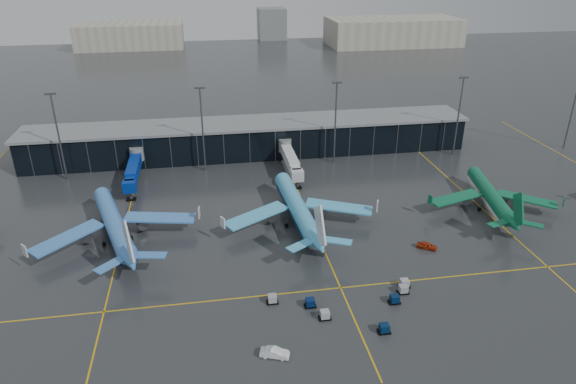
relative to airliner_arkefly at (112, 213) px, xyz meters
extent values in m
plane|color=#282B2D|center=(36.33, -12.22, -6.77)|extent=(600.00, 600.00, 0.00)
cube|color=black|center=(36.33, 49.78, -1.77)|extent=(140.00, 16.00, 10.00)
cube|color=slate|center=(36.33, 49.78, 3.53)|extent=(142.00, 17.00, 0.80)
cylinder|color=#595B60|center=(1.33, 41.28, -1.57)|extent=(4.00, 4.00, 4.00)
cube|color=navy|center=(1.33, 27.78, -2.37)|extent=(3.00, 24.00, 3.00)
cylinder|color=#595B60|center=(1.33, 20.28, -5.47)|extent=(1.00, 1.00, 2.60)
cylinder|color=#595B60|center=(46.33, 41.28, -1.57)|extent=(4.00, 4.00, 4.00)
cube|color=silver|center=(46.33, 27.78, -2.37)|extent=(3.00, 24.00, 3.00)
cylinder|color=#595B60|center=(46.33, 20.28, -5.47)|extent=(1.00, 1.00, 2.60)
cylinder|color=#595B60|center=(-18.67, 37.78, 5.73)|extent=(0.50, 0.50, 25.00)
cube|color=#595B60|center=(-18.67, 37.78, 18.43)|extent=(3.00, 0.40, 0.60)
cylinder|color=#595B60|center=(21.33, 37.78, 5.73)|extent=(0.50, 0.50, 25.00)
cube|color=#595B60|center=(21.33, 37.78, 18.43)|extent=(3.00, 0.40, 0.60)
cylinder|color=#595B60|center=(61.33, 37.78, 5.73)|extent=(0.50, 0.50, 25.00)
cube|color=#595B60|center=(61.33, 37.78, 18.43)|extent=(3.00, 0.40, 0.60)
cylinder|color=#595B60|center=(101.33, 37.78, 5.73)|extent=(0.50, 0.50, 25.00)
cube|color=#595B60|center=(101.33, 37.78, 18.43)|extent=(3.00, 0.40, 0.60)
cylinder|color=#595B60|center=(141.33, 37.78, 5.73)|extent=(0.50, 0.50, 25.00)
cube|color=#B2AD99|center=(156.33, 247.78, 2.23)|extent=(90.00, 42.00, 18.00)
cube|color=#B2AD99|center=(-23.67, 267.78, 1.23)|extent=(70.00, 38.00, 16.00)
cube|color=#B2AD99|center=(76.33, 287.78, 4.23)|extent=(20.00, 20.00, 22.00)
cube|color=gold|center=(1.33, 7.78, -6.76)|extent=(0.30, 120.00, 0.02)
cube|color=gold|center=(46.33, 7.78, -6.76)|extent=(0.30, 120.00, 0.02)
cube|color=gold|center=(91.33, 7.78, -6.76)|extent=(0.30, 120.00, 0.02)
cube|color=gold|center=(46.33, -27.22, -6.76)|extent=(220.00, 0.30, 0.02)
cube|color=black|center=(57.84, -30.84, -6.59)|extent=(2.20, 1.50, 0.36)
cube|color=gray|center=(57.84, -30.84, -5.82)|extent=(1.60, 1.50, 1.50)
cube|color=black|center=(55.13, -33.52, -6.59)|extent=(2.20, 1.50, 0.36)
cube|color=#04193B|center=(55.13, -33.52, -5.82)|extent=(1.60, 1.50, 1.50)
cube|color=black|center=(58.82, -28.99, -6.59)|extent=(2.20, 1.50, 0.36)
cube|color=#9CA1A5|center=(58.82, -28.99, -5.82)|extent=(1.60, 1.50, 1.50)
cube|color=black|center=(39.18, -31.99, -6.59)|extent=(2.20, 1.50, 0.36)
cube|color=#051846|center=(39.18, -31.99, -5.82)|extent=(1.60, 1.50, 1.50)
cube|color=black|center=(41.09, -35.85, -6.59)|extent=(2.20, 1.50, 0.36)
cube|color=#989DA0|center=(41.09, -35.85, -5.82)|extent=(1.60, 1.50, 1.50)
cube|color=black|center=(32.37, -29.67, -6.59)|extent=(2.20, 1.50, 0.36)
cube|color=#93979B|center=(32.37, -29.67, -5.82)|extent=(1.60, 1.50, 1.50)
cube|color=black|center=(50.42, -41.15, -6.59)|extent=(2.20, 1.50, 0.36)
cube|color=#041B3A|center=(50.42, -41.15, -5.82)|extent=(1.60, 1.50, 1.50)
cube|color=white|center=(46.00, -10.13, -6.37)|extent=(2.85, 3.61, 0.80)
cube|color=white|center=(46.00, -10.13, -4.47)|extent=(2.19, 3.12, 2.29)
imported|color=#A3280C|center=(69.13, -16.03, -6.02)|extent=(4.69, 3.87, 1.51)
imported|color=white|center=(30.79, -43.82, -5.98)|extent=(5.13, 3.14, 1.60)
camera|label=1|loc=(22.25, -107.88, 53.60)|focal=32.00mm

